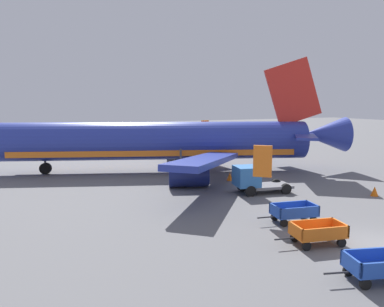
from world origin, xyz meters
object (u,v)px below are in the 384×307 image
object	(u,v)px
baggage_cart_nearest	(379,266)
baggage_cart_third_in_row	(294,212)
airplane	(165,142)
service_truck_beside_carts	(252,179)
baggage_cart_second_in_row	(318,233)
traffic_cone_near_plane	(375,191)
traffic_cone_mid_apron	(230,176)

from	to	relation	value
baggage_cart_nearest	baggage_cart_third_in_row	xyz separation A→B (m)	(1.73, 7.01, 0.00)
airplane	service_truck_beside_carts	size ratio (longest dim) A/B	7.80
baggage_cart_nearest	service_truck_beside_carts	xyz separation A→B (m)	(3.48, 13.81, 0.50)
baggage_cart_nearest	baggage_cart_second_in_row	distance (m)	3.89
baggage_cart_nearest	service_truck_beside_carts	world-z (taller)	service_truck_beside_carts
airplane	baggage_cart_nearest	bearing A→B (deg)	-91.03
baggage_cart_third_in_row	traffic_cone_near_plane	bearing A→B (deg)	13.20
airplane	baggage_cart_nearest	distance (m)	24.70
baggage_cart_second_in_row	baggage_cart_nearest	bearing A→B (deg)	-97.99
baggage_cart_second_in_row	traffic_cone_mid_apron	bearing A→B (deg)	75.64
service_truck_beside_carts	baggage_cart_second_in_row	bearing A→B (deg)	-106.44
airplane	baggage_cart_second_in_row	distance (m)	20.87
traffic_cone_mid_apron	traffic_cone_near_plane	bearing A→B (deg)	-53.27
airplane	baggage_cart_nearest	size ratio (longest dim) A/B	10.08
airplane	baggage_cart_second_in_row	size ratio (longest dim) A/B	10.04
baggage_cart_second_in_row	service_truck_beside_carts	size ratio (longest dim) A/B	0.78
baggage_cart_nearest	baggage_cart_third_in_row	distance (m)	7.22
baggage_cart_third_in_row	traffic_cone_mid_apron	world-z (taller)	baggage_cart_third_in_row
service_truck_beside_carts	traffic_cone_mid_apron	bearing A→B (deg)	80.16
baggage_cart_nearest	traffic_cone_near_plane	bearing A→B (deg)	39.42
baggage_cart_second_in_row	traffic_cone_mid_apron	size ratio (longest dim) A/B	4.97
baggage_cart_third_in_row	baggage_cart_second_in_row	bearing A→B (deg)	-110.66
traffic_cone_near_plane	traffic_cone_mid_apron	world-z (taller)	traffic_cone_mid_apron
traffic_cone_near_plane	baggage_cart_second_in_row	bearing A→B (deg)	-153.28
airplane	service_truck_beside_carts	xyz separation A→B (m)	(3.04, -10.76, -1.95)
baggage_cart_third_in_row	traffic_cone_mid_apron	size ratio (longest dim) A/B	4.96
traffic_cone_mid_apron	service_truck_beside_carts	bearing A→B (deg)	-99.84
service_truck_beside_carts	traffic_cone_near_plane	size ratio (longest dim) A/B	6.46
service_truck_beside_carts	traffic_cone_mid_apron	size ratio (longest dim) A/B	6.39
baggage_cart_third_in_row	airplane	bearing A→B (deg)	94.20
baggage_cart_nearest	traffic_cone_near_plane	size ratio (longest dim) A/B	5.00
traffic_cone_mid_apron	baggage_cart_nearest	bearing A→B (deg)	-103.06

